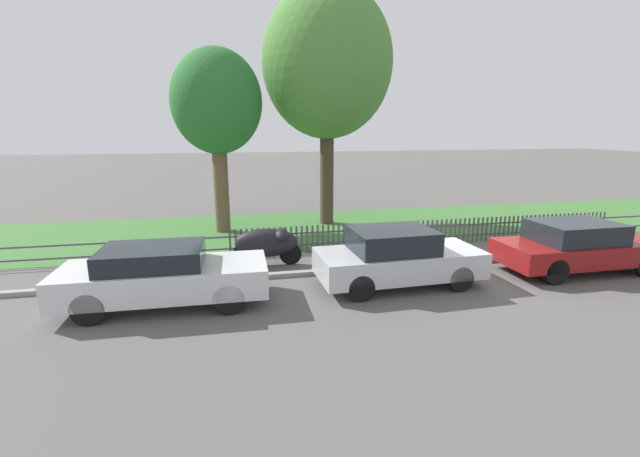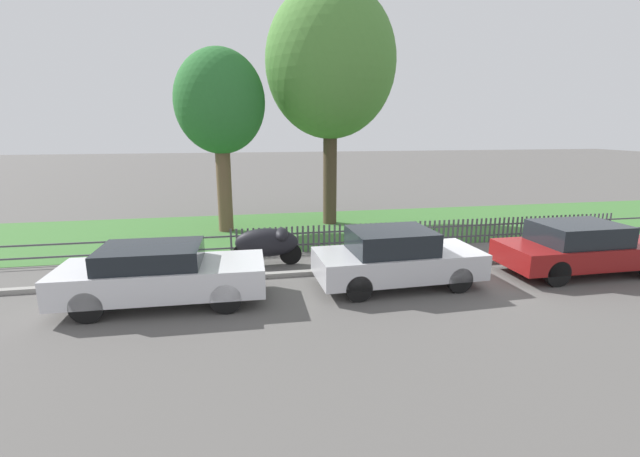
% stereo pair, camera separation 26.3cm
% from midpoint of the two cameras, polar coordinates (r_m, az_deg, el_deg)
% --- Properties ---
extents(ground_plane, '(120.00, 120.00, 0.00)m').
position_cam_midpoint_polar(ground_plane, '(13.07, 20.06, -4.69)').
color(ground_plane, '#565451').
extents(kerb_stone, '(33.26, 0.20, 0.12)m').
position_cam_midpoint_polar(kerb_stone, '(13.13, 19.87, -4.32)').
color(kerb_stone, gray).
rests_on(kerb_stone, ground).
extents(grass_strip, '(33.26, 6.39, 0.01)m').
position_cam_midpoint_polar(grass_strip, '(17.81, 11.17, 0.55)').
color(grass_strip, '#3D7033').
rests_on(grass_strip, ground).
extents(park_fence, '(33.26, 0.05, 0.85)m').
position_cam_midpoint_polar(park_fence, '(14.89, 15.74, -0.53)').
color(park_fence, '#4C4C51').
rests_on(park_fence, ground).
extents(parked_car_silver_hatchback, '(4.45, 1.77, 1.35)m').
position_cam_midpoint_polar(parked_car_silver_hatchback, '(10.09, -19.73, -5.69)').
color(parked_car_silver_hatchback, silver).
rests_on(parked_car_silver_hatchback, ground).
extents(parked_car_black_saloon, '(4.11, 1.84, 1.44)m').
position_cam_midpoint_polar(parked_car_black_saloon, '(10.76, 10.80, -3.84)').
color(parked_car_black_saloon, '#BCBCC1').
rests_on(parked_car_black_saloon, ground).
extents(parked_car_navy_estate, '(4.47, 1.77, 1.39)m').
position_cam_midpoint_polar(parked_car_navy_estate, '(13.55, 31.94, -2.16)').
color(parked_car_navy_estate, maroon).
rests_on(parked_car_navy_estate, ground).
extents(covered_motorcycle, '(1.99, 0.87, 1.08)m').
position_cam_midpoint_polar(covered_motorcycle, '(12.26, -6.30, -1.86)').
color(covered_motorcycle, black).
rests_on(covered_motorcycle, ground).
extents(tree_nearest_kerb, '(3.23, 3.23, 6.62)m').
position_cam_midpoint_polar(tree_nearest_kerb, '(16.35, -12.72, 15.90)').
color(tree_nearest_kerb, brown).
rests_on(tree_nearest_kerb, ground).
extents(tree_behind_motorcycle, '(4.97, 4.97, 9.13)m').
position_cam_midpoint_polar(tree_behind_motorcycle, '(17.45, 1.88, 21.13)').
color(tree_behind_motorcycle, '#473828').
rests_on(tree_behind_motorcycle, ground).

